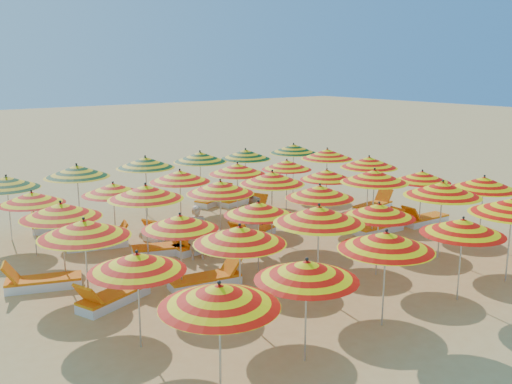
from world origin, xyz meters
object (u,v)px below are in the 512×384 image
umbrella_20 (220,187)px  umbrella_24 (32,198)px  umbrella_18 (61,210)px  umbrella_32 (145,162)px  umbrella_34 (245,154)px  lounger_10 (99,242)px  umbrella_7 (240,235)px  lounger_11 (167,231)px  umbrella_19 (146,192)px  umbrella_16 (374,176)px  umbrella_22 (327,175)px  beachgoer_a (198,233)px  umbrella_28 (287,165)px  beachgoer_b (254,223)px  lounger_5 (42,282)px  umbrella_17 (422,177)px  lounger_4 (424,219)px  umbrella_15 (320,192)px  lounger_9 (374,206)px  umbrella_30 (6,182)px  lounger_14 (215,200)px  umbrella_11 (484,183)px  lounger_1 (112,298)px  umbrella_23 (369,162)px  umbrella_1 (307,270)px  lounger_8 (252,234)px  umbrella_29 (327,154)px  umbrella_6 (137,262)px  umbrella_33 (200,157)px  lounger_6 (165,249)px  umbrella_25 (113,189)px  umbrella_35 (293,149)px  lounger_2 (207,280)px  umbrella_14 (258,209)px  umbrella_8 (319,215)px  lounger_15 (237,200)px  umbrella_3 (463,227)px  umbrella_0 (219,296)px  lounger_12 (250,213)px  umbrella_2 (386,241)px  umbrella_27 (237,169)px  umbrella_13 (180,222)px

umbrella_20 → umbrella_24: bearing=150.3°
umbrella_18 → umbrella_32: umbrella_32 is taller
umbrella_34 → lounger_10: 7.36m
umbrella_7 → lounger_11: size_ratio=1.34×
umbrella_19 → umbrella_16: bearing=-19.5°
umbrella_22 → beachgoer_a: bearing=-174.4°
umbrella_28 → beachgoer_b: 4.72m
umbrella_18 → lounger_5: umbrella_18 is taller
umbrella_17 → lounger_4: 1.62m
umbrella_15 → lounger_9: (4.95, 2.34, -1.61)m
umbrella_30 → lounger_14: bearing=1.8°
umbrella_28 → umbrella_11: bearing=-73.9°
lounger_1 → umbrella_23: bearing=170.7°
lounger_9 → umbrella_1: bearing=-152.2°
umbrella_30 → lounger_14: size_ratio=1.26×
lounger_4 → lounger_8: size_ratio=0.97×
umbrella_29 → umbrella_34: size_ratio=0.85×
umbrella_6 → umbrella_22: (8.74, 4.12, -0.03)m
umbrella_20 → umbrella_29: size_ratio=0.94×
umbrella_33 → lounger_6: umbrella_33 is taller
umbrella_25 → umbrella_17: bearing=-26.5°
umbrella_33 → umbrella_35: (4.26, -0.33, -0.03)m
lounger_2 → lounger_4: 8.68m
umbrella_14 → lounger_14: 7.57m
umbrella_32 → lounger_2: umbrella_32 is taller
umbrella_16 → umbrella_8: bearing=-152.7°
lounger_4 → lounger_15: bearing=-56.7°
umbrella_3 → lounger_2: size_ratio=1.29×
umbrella_0 → lounger_1: bearing=88.1°
umbrella_19 → lounger_12: size_ratio=1.37×
lounger_6 → beachgoer_b: size_ratio=1.17×
umbrella_33 → lounger_9: (4.63, -4.37, -1.70)m
lounger_6 → beachgoer_a: beachgoer_a is taller
umbrella_2 → umbrella_17: (6.48, 4.00, -0.10)m
umbrella_3 → lounger_1: bearing=144.6°
umbrella_27 → umbrella_35: umbrella_35 is taller
umbrella_22 → lounger_5: 9.43m
umbrella_19 → umbrella_30: bearing=121.4°
lounger_8 → umbrella_34: bearing=-142.3°
umbrella_11 → lounger_14: umbrella_11 is taller
umbrella_28 → beachgoer_a: size_ratio=1.54×
umbrella_23 → umbrella_32: size_ratio=1.15×
umbrella_1 → umbrella_20: bearing=69.1°
umbrella_3 → umbrella_27: 8.43m
umbrella_1 → umbrella_34: size_ratio=0.93×
umbrella_20 → umbrella_33: 5.18m
beachgoer_b → umbrella_20: bearing=32.6°
umbrella_1 → umbrella_6: 3.06m
umbrella_2 → umbrella_13: bearing=119.4°
umbrella_25 → umbrella_28: bearing=0.7°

